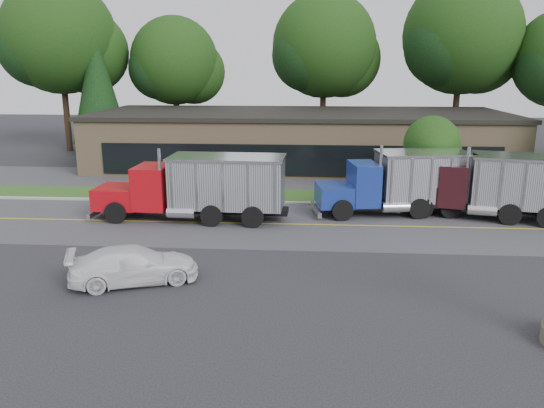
{
  "coord_description": "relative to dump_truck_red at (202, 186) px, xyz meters",
  "views": [
    {
      "loc": [
        2.75,
        -16.77,
        7.76
      ],
      "look_at": [
        1.14,
        6.14,
        1.8
      ],
      "focal_mm": 35.0,
      "sensor_mm": 36.0,
      "label": 1
    }
  ],
  "objects": [
    {
      "name": "ground",
      "position": [
        2.74,
        -9.57,
        -1.81
      ],
      "size": [
        140.0,
        140.0,
        0.0
      ],
      "primitive_type": "plane",
      "color": "#37373D",
      "rests_on": "ground"
    },
    {
      "name": "road",
      "position": [
        2.74,
        -0.57,
        -1.81
      ],
      "size": [
        60.0,
        8.0,
        0.02
      ],
      "primitive_type": "cube",
      "color": "#55555A",
      "rests_on": "ground"
    },
    {
      "name": "center_line",
      "position": [
        2.74,
        -0.57,
        -1.81
      ],
      "size": [
        60.0,
        0.12,
        0.01
      ],
      "primitive_type": "cube",
      "color": "gold",
      "rests_on": "ground"
    },
    {
      "name": "curb",
      "position": [
        2.74,
        3.63,
        -1.81
      ],
      "size": [
        60.0,
        0.3,
        0.12
      ],
      "primitive_type": "cube",
      "color": "#9E9E99",
      "rests_on": "ground"
    },
    {
      "name": "grass_verge",
      "position": [
        2.74,
        5.43,
        -1.81
      ],
      "size": [
        60.0,
        3.4,
        0.03
      ],
      "primitive_type": "cube",
      "color": "#204C1A",
      "rests_on": "ground"
    },
    {
      "name": "far_parking",
      "position": [
        2.74,
        10.43,
        -1.81
      ],
      "size": [
        60.0,
        7.0,
        0.02
      ],
      "primitive_type": "cube",
      "color": "#55555A",
      "rests_on": "ground"
    },
    {
      "name": "strip_mall",
      "position": [
        4.74,
        16.43,
        0.19
      ],
      "size": [
        32.0,
        12.0,
        4.0
      ],
      "primitive_type": "cube",
      "color": "#A18562",
      "rests_on": "ground"
    },
    {
      "name": "tree_far_a",
      "position": [
        -17.1,
        22.56,
        8.08
      ],
      "size": [
        10.86,
        10.22,
        15.49
      ],
      "color": "#382619",
      "rests_on": "ground"
    },
    {
      "name": "tree_far_b",
      "position": [
        -7.13,
        24.53,
        6.09
      ],
      "size": [
        8.69,
        8.18,
        12.39
      ],
      "color": "#382619",
      "rests_on": "ground"
    },
    {
      "name": "tree_far_c",
      "position": [
        6.89,
        24.55,
        7.38
      ],
      "size": [
        10.09,
        9.5,
        14.4
      ],
      "color": "#382619",
      "rests_on": "ground"
    },
    {
      "name": "tree_far_d",
      "position": [
        18.9,
        23.56,
        8.14
      ],
      "size": [
        10.93,
        10.28,
        15.59
      ],
      "color": "#382619",
      "rests_on": "ground"
    },
    {
      "name": "evergreen_left",
      "position": [
        -13.26,
        20.43,
        4.37
      ],
      "size": [
        4.95,
        4.95,
        11.25
      ],
      "color": "#382619",
      "rests_on": "ground"
    },
    {
      "name": "tree_verge",
      "position": [
        12.79,
        5.47,
        1.36
      ],
      "size": [
        3.51,
        3.3,
        5.0
      ],
      "color": "#382619",
      "rests_on": "ground"
    },
    {
      "name": "dump_truck_red",
      "position": [
        0.0,
        0.0,
        0.0
      ],
      "size": [
        10.1,
        2.97,
        3.36
      ],
      "rotation": [
        0.0,
        0.0,
        3.11
      ],
      "color": "black",
      "rests_on": "ground"
    },
    {
      "name": "dump_truck_blue",
      "position": [
        10.51,
        1.97,
        -0.01
      ],
      "size": [
        8.39,
        3.81,
        3.36
      ],
      "rotation": [
        0.0,
        0.0,
        3.3
      ],
      "color": "black",
      "rests_on": "ground"
    },
    {
      "name": "dump_truck_maroon",
      "position": [
        15.3,
        1.38,
        -0.01
      ],
      "size": [
        8.75,
        4.42,
        3.36
      ],
      "rotation": [
        0.0,
        0.0,
        2.9
      ],
      "color": "black",
      "rests_on": "ground"
    },
    {
      "name": "rally_car",
      "position": [
        -0.88,
        -8.39,
        -1.14
      ],
      "size": [
        5.03,
        3.39,
        1.35
      ],
      "primitive_type": "imported",
      "rotation": [
        0.0,
        0.0,
        1.92
      ],
      "color": "silver",
      "rests_on": "ground"
    }
  ]
}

